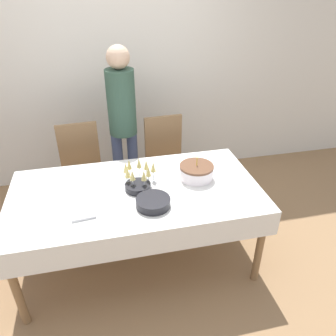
# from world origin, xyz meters

# --- Properties ---
(ground_plane) EXTENTS (12.00, 12.00, 0.00)m
(ground_plane) POSITION_xyz_m (0.00, 0.00, 0.00)
(ground_plane) COLOR #93704C
(wall_back) EXTENTS (8.00, 0.05, 2.70)m
(wall_back) POSITION_xyz_m (0.00, 1.57, 1.35)
(wall_back) COLOR silver
(wall_back) RESTS_ON ground_plane
(dining_table) EXTENTS (1.97, 1.02, 0.75)m
(dining_table) POSITION_xyz_m (0.00, 0.00, 0.65)
(dining_table) COLOR white
(dining_table) RESTS_ON ground_plane
(dining_chair_far_left) EXTENTS (0.45, 0.45, 0.97)m
(dining_chair_far_left) POSITION_xyz_m (-0.44, 0.83, 0.54)
(dining_chair_far_left) COLOR olive
(dining_chair_far_left) RESTS_ON ground_plane
(dining_chair_far_right) EXTENTS (0.45, 0.45, 0.97)m
(dining_chair_far_right) POSITION_xyz_m (0.43, 0.83, 0.54)
(dining_chair_far_right) COLOR olive
(dining_chair_far_right) RESTS_ON ground_plane
(birthday_cake) EXTENTS (0.28, 0.28, 0.19)m
(birthday_cake) POSITION_xyz_m (0.52, 0.07, 0.81)
(birthday_cake) COLOR white
(birthday_cake) RESTS_ON dining_table
(champagne_tray) EXTENTS (0.32, 0.32, 0.18)m
(champagne_tray) POSITION_xyz_m (0.04, 0.09, 0.84)
(champagne_tray) COLOR silver
(champagne_tray) RESTS_ON dining_table
(plate_stack_main) EXTENTS (0.25, 0.25, 0.06)m
(plate_stack_main) POSITION_xyz_m (0.10, -0.23, 0.78)
(plate_stack_main) COLOR black
(plate_stack_main) RESTS_ON dining_table
(plate_stack_dessert) EXTENTS (0.20, 0.20, 0.05)m
(plate_stack_dessert) POSITION_xyz_m (0.02, 0.01, 0.77)
(plate_stack_dessert) COLOR black
(plate_stack_dessert) RESTS_ON dining_table
(cake_knife) EXTENTS (0.29, 0.09, 0.00)m
(cake_knife) POSITION_xyz_m (0.55, -0.17, 0.75)
(cake_knife) COLOR silver
(cake_knife) RESTS_ON dining_table
(fork_pile) EXTENTS (0.18, 0.08, 0.02)m
(fork_pile) POSITION_xyz_m (-0.40, -0.27, 0.76)
(fork_pile) COLOR silver
(fork_pile) RESTS_ON dining_table
(napkin_pile) EXTENTS (0.15, 0.15, 0.01)m
(napkin_pile) POSITION_xyz_m (-0.37, -0.14, 0.76)
(napkin_pile) COLOR white
(napkin_pile) RESTS_ON dining_table
(person_standing) EXTENTS (0.28, 0.28, 1.68)m
(person_standing) POSITION_xyz_m (0.01, 0.97, 1.02)
(person_standing) COLOR #3F4C72
(person_standing) RESTS_ON ground_plane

